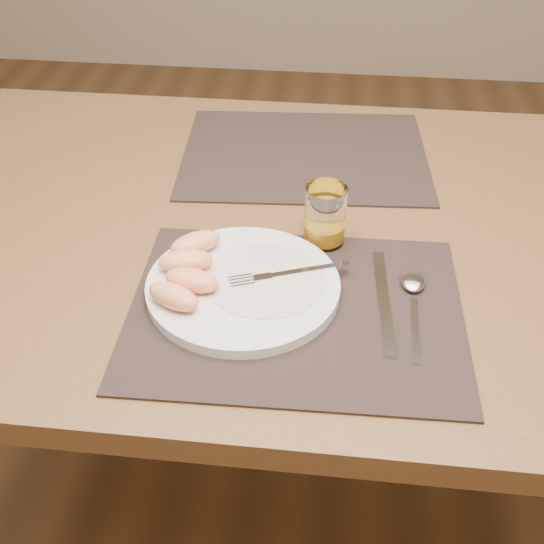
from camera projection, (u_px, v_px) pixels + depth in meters
The scene contains 11 objects.
ground at pixel (290, 493), 1.56m from camera, with size 5.00×5.00×0.00m, color brown.
table at pixel (297, 262), 1.15m from camera, with size 1.40×0.90×0.75m.
placemat_near at pixel (296, 310), 0.92m from camera, with size 0.45×0.35×0.00m, color #2E221D.
placemat_far at pixel (305, 154), 1.27m from camera, with size 0.45×0.35×0.00m, color #2E221D.
plate at pixel (243, 286), 0.95m from camera, with size 0.27×0.27×0.02m, color white.
plate_dressing at pixel (265, 279), 0.95m from camera, with size 0.17×0.17×0.00m.
fork at pixel (279, 275), 0.95m from camera, with size 0.17×0.08×0.00m.
knife at pixel (385, 309), 0.92m from camera, with size 0.03×0.22×0.01m.
spoon at pixel (413, 286), 0.95m from camera, with size 0.04×0.19×0.01m.
juice_glass at pixel (325, 218), 1.02m from camera, with size 0.06×0.06×0.09m.
grapefruit_wedges at pixel (187, 269), 0.94m from camera, with size 0.10×0.19×0.03m.
Camera 1 is at (0.06, -0.91, 1.36)m, focal length 45.00 mm.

